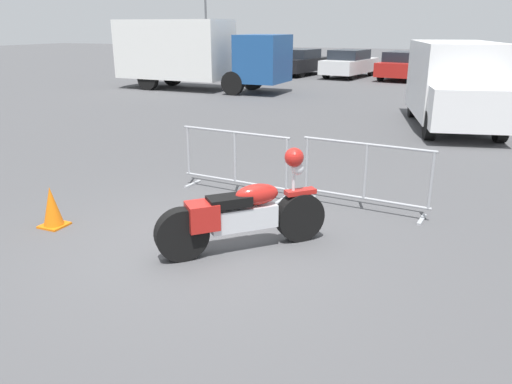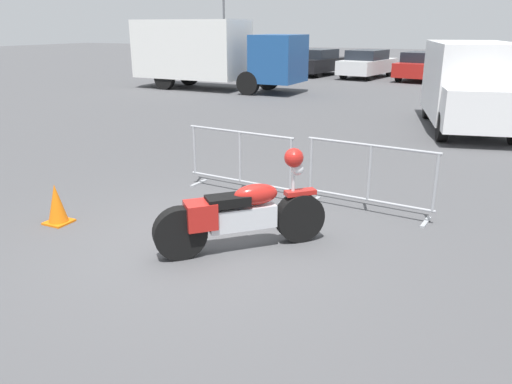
# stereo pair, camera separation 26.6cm
# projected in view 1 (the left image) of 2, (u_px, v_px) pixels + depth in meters

# --- Properties ---
(ground_plane) EXTENTS (120.00, 120.00, 0.00)m
(ground_plane) POSITION_uv_depth(u_px,v_px,m) (206.00, 246.00, 6.50)
(ground_plane) COLOR #4C4C4F
(motorcycle) EXTENTS (1.71, 1.73, 1.27)m
(motorcycle) POSITION_uv_depth(u_px,v_px,m) (243.00, 214.00, 6.27)
(motorcycle) COLOR black
(motorcycle) RESTS_ON ground
(crowd_barrier_near) EXTENTS (2.03, 0.60, 1.07)m
(crowd_barrier_near) POSITION_uv_depth(u_px,v_px,m) (235.00, 161.00, 8.43)
(crowd_barrier_near) COLOR #9EA0A5
(crowd_barrier_near) RESTS_ON ground
(crowd_barrier_far) EXTENTS (2.03, 0.60, 1.07)m
(crowd_barrier_far) POSITION_uv_depth(u_px,v_px,m) (365.00, 176.00, 7.59)
(crowd_barrier_far) COLOR #9EA0A5
(crowd_barrier_far) RESTS_ON ground
(box_truck) EXTENTS (7.73, 2.36, 2.98)m
(box_truck) POSITION_uv_depth(u_px,v_px,m) (192.00, 52.00, 21.87)
(box_truck) COLOR white
(box_truck) RESTS_ON ground
(delivery_van) EXTENTS (3.09, 5.32, 2.31)m
(delivery_van) POSITION_uv_depth(u_px,v_px,m) (454.00, 82.00, 13.78)
(delivery_van) COLOR white
(delivery_van) RESTS_ON ground
(parked_car_silver) EXTENTS (2.51, 4.74, 1.53)m
(parked_car_silver) POSITION_uv_depth(u_px,v_px,m) (253.00, 60.00, 29.53)
(parked_car_silver) COLOR #B7BABF
(parked_car_silver) RESTS_ON ground
(parked_car_black) EXTENTS (2.39, 4.52, 1.46)m
(parked_car_black) POSITION_uv_depth(u_px,v_px,m) (301.00, 62.00, 28.65)
(parked_car_black) COLOR black
(parked_car_black) RESTS_ON ground
(parked_car_white) EXTENTS (2.43, 4.60, 1.49)m
(parked_car_white) POSITION_uv_depth(u_px,v_px,m) (350.00, 63.00, 27.41)
(parked_car_white) COLOR white
(parked_car_white) RESTS_ON ground
(parked_car_red) EXTENTS (2.36, 4.47, 1.44)m
(parked_car_red) POSITION_uv_depth(u_px,v_px,m) (403.00, 65.00, 26.25)
(parked_car_red) COLOR #B21E19
(parked_car_red) RESTS_ON ground
(pedestrian) EXTENTS (0.44, 0.44, 1.69)m
(pedestrian) POSITION_uv_depth(u_px,v_px,m) (452.00, 77.00, 18.41)
(pedestrian) COLOR #262838
(pedestrian) RESTS_ON ground
(traffic_cone) EXTENTS (0.34, 0.34, 0.59)m
(traffic_cone) POSITION_uv_depth(u_px,v_px,m) (52.00, 207.00, 7.06)
(traffic_cone) COLOR orange
(traffic_cone) RESTS_ON ground
(street_lamp) EXTENTS (0.36, 0.70, 5.68)m
(street_lamp) POSITION_uv_depth(u_px,v_px,m) (205.00, 7.00, 28.35)
(street_lamp) COLOR #595B60
(street_lamp) RESTS_ON ground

